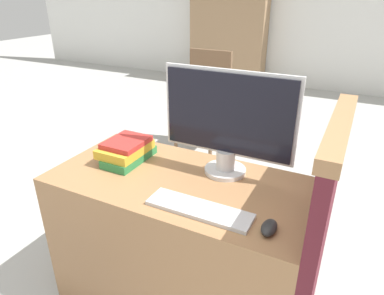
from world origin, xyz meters
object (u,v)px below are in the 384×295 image
Objects in this scene: mouse at (269,228)px; book_stack at (127,150)px; far_chair at (205,98)px; keyboard at (199,209)px; monitor at (228,122)px.

book_stack is (-0.78, 0.23, 0.04)m from mouse.
far_chair is (-0.40, 1.80, -0.27)m from book_stack.
mouse is (0.27, -0.00, 0.01)m from keyboard.
mouse is 0.81m from book_stack.
monitor is at bearing 131.80° from mouse.
monitor is 0.41m from keyboard.
far_chair is at bearing 102.69° from book_stack.
far_chair reaches higher than keyboard.
book_stack is at bearing 163.77° from mouse.
monitor is 2.18× the size of book_stack.
book_stack is 0.28× the size of far_chair.
mouse is 2.35m from far_chair.
keyboard is at bearing -79.47° from far_chair.
monitor is 1.96m from far_chair.
mouse is at bearing -16.23° from book_stack.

